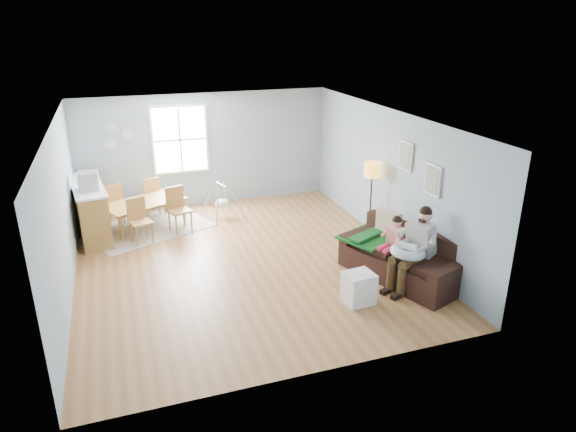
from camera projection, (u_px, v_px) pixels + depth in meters
name	position (u px, v px, depth m)	size (l,w,h in m)	color
room	(239.00, 135.00, 8.86)	(8.40, 9.40, 3.90)	#925E33
window	(180.00, 140.00, 12.01)	(1.32, 0.08, 1.62)	white
pictures	(418.00, 167.00, 9.03)	(0.05, 1.34, 0.74)	white
wall_plates	(116.00, 136.00, 11.53)	(0.67, 0.02, 0.66)	#9FB5BF
sofa	(403.00, 261.00, 9.02)	(1.61, 2.36, 0.88)	black
green_throw	(370.00, 237.00, 9.41)	(0.99, 0.86, 0.04)	#166027
beige_pillow	(389.00, 224.00, 9.40)	(0.14, 0.50, 0.50)	beige
father	(414.00, 246.00, 8.56)	(1.05, 0.72, 1.41)	#99999C
nursing_pillow	(408.00, 252.00, 8.49)	(0.58, 0.58, 0.16)	silver
infant	(406.00, 246.00, 8.48)	(0.30, 0.40, 0.15)	silver
toddler	(393.00, 236.00, 8.97)	(0.58, 0.44, 0.86)	white
floor_lamp	(372.00, 176.00, 10.23)	(0.33, 0.33, 1.64)	black
storage_cube	(358.00, 288.00, 8.23)	(0.50, 0.46, 0.51)	white
rug	(147.00, 227.00, 11.32)	(2.50, 1.90, 0.01)	#A09992
dining_table	(146.00, 215.00, 11.21)	(1.68, 0.94, 0.59)	olive
chair_sw	(139.00, 218.00, 10.43)	(0.51, 0.51, 0.91)	brown
chair_se	(177.00, 206.00, 10.98)	(0.54, 0.54, 0.96)	brown
chair_nw	(113.00, 202.00, 11.27)	(0.57, 0.57, 0.95)	brown
chair_ne	(150.00, 194.00, 11.84)	(0.54, 0.54, 0.91)	brown
counter	(90.00, 210.00, 10.70)	(0.84, 2.07, 1.13)	olive
monitor	(88.00, 181.00, 10.13)	(0.38, 0.36, 0.36)	#A8A8AD
baby_swing	(222.00, 202.00, 11.77)	(0.96, 0.97, 0.79)	#A8A8AD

